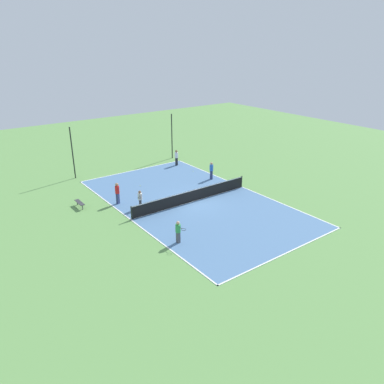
{
  "coord_description": "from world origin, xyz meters",
  "views": [
    {
      "loc": [
        -17.4,
        -23.54,
        12.71
      ],
      "look_at": [
        0.0,
        0.0,
        0.9
      ],
      "focal_mm": 35.0,
      "sensor_mm": 36.0,
      "label": 1
    }
  ],
  "objects_px": {
    "player_near_white": "(176,157)",
    "fence_post_back_right": "(172,136)",
    "player_coach_red": "(117,192)",
    "tennis_ball_right_alley": "(140,186)",
    "player_far_white": "(140,198)",
    "tennis_ball_left_sideline": "(193,171)",
    "bench": "(80,203)",
    "player_far_green": "(178,231)",
    "player_near_blue": "(211,169)",
    "tennis_net": "(192,196)",
    "fence_post_back_left": "(73,153)"
  },
  "relations": [
    {
      "from": "bench",
      "to": "player_near_white",
      "type": "relative_size",
      "value": 0.85
    },
    {
      "from": "player_far_white",
      "to": "player_near_white",
      "type": "bearing_deg",
      "value": 162.65
    },
    {
      "from": "player_coach_red",
      "to": "tennis_ball_right_alley",
      "type": "distance_m",
      "value": 4.39
    },
    {
      "from": "tennis_net",
      "to": "fence_post_back_right",
      "type": "xyz_separation_m",
      "value": [
        5.82,
        11.77,
        2.0
      ]
    },
    {
      "from": "bench",
      "to": "fence_post_back_left",
      "type": "xyz_separation_m",
      "value": [
        2.28,
        7.17,
        2.19
      ]
    },
    {
      "from": "player_far_white",
      "to": "tennis_ball_left_sideline",
      "type": "bearing_deg",
      "value": 150.02
    },
    {
      "from": "tennis_net",
      "to": "fence_post_back_right",
      "type": "relative_size",
      "value": 2.25
    },
    {
      "from": "player_far_white",
      "to": "fence_post_back_left",
      "type": "bearing_deg",
      "value": -139.64
    },
    {
      "from": "player_near_white",
      "to": "player_far_green",
      "type": "distance_m",
      "value": 17.13
    },
    {
      "from": "tennis_net",
      "to": "tennis_ball_left_sideline",
      "type": "xyz_separation_m",
      "value": [
        4.81,
        6.31,
        -0.52
      ]
    },
    {
      "from": "bench",
      "to": "player_coach_red",
      "type": "xyz_separation_m",
      "value": [
        2.86,
        -1.22,
        0.7
      ]
    },
    {
      "from": "player_near_white",
      "to": "fence_post_back_right",
      "type": "xyz_separation_m",
      "value": [
        1.18,
        2.63,
        1.57
      ]
    },
    {
      "from": "player_near_blue",
      "to": "tennis_ball_left_sideline",
      "type": "xyz_separation_m",
      "value": [
        -0.07,
        2.92,
        -0.97
      ]
    },
    {
      "from": "player_far_green",
      "to": "fence_post_back_left",
      "type": "bearing_deg",
      "value": 179.14
    },
    {
      "from": "tennis_ball_left_sideline",
      "to": "bench",
      "type": "bearing_deg",
      "value": -172.47
    },
    {
      "from": "player_far_white",
      "to": "player_coach_red",
      "type": "bearing_deg",
      "value": -120.78
    },
    {
      "from": "player_far_green",
      "to": "fence_post_back_left",
      "type": "height_order",
      "value": "fence_post_back_left"
    },
    {
      "from": "player_coach_red",
      "to": "fence_post_back_left",
      "type": "height_order",
      "value": "fence_post_back_left"
    },
    {
      "from": "bench",
      "to": "fence_post_back_right",
      "type": "distance_m",
      "value": 15.82
    },
    {
      "from": "player_coach_red",
      "to": "player_far_white",
      "type": "relative_size",
      "value": 1.2
    },
    {
      "from": "tennis_ball_left_sideline",
      "to": "player_far_green",
      "type": "bearing_deg",
      "value": -130.47
    },
    {
      "from": "bench",
      "to": "player_far_white",
      "type": "relative_size",
      "value": 0.95
    },
    {
      "from": "player_near_blue",
      "to": "player_far_white",
      "type": "distance_m",
      "value": 9.29
    },
    {
      "from": "player_coach_red",
      "to": "player_far_white",
      "type": "height_order",
      "value": "player_coach_red"
    },
    {
      "from": "tennis_net",
      "to": "fence_post_back_left",
      "type": "xyz_separation_m",
      "value": [
        -5.82,
        11.77,
        2.0
      ]
    },
    {
      "from": "player_near_blue",
      "to": "fence_post_back_right",
      "type": "distance_m",
      "value": 8.58
    },
    {
      "from": "player_coach_red",
      "to": "player_far_green",
      "type": "xyz_separation_m",
      "value": [
        0.34,
        -8.46,
        -0.16
      ]
    },
    {
      "from": "tennis_ball_left_sideline",
      "to": "fence_post_back_left",
      "type": "distance_m",
      "value": 12.22
    },
    {
      "from": "bench",
      "to": "player_near_blue",
      "type": "xyz_separation_m",
      "value": [
        12.98,
        -1.22,
        0.64
      ]
    },
    {
      "from": "player_coach_red",
      "to": "tennis_ball_right_alley",
      "type": "bearing_deg",
      "value": -172.02
    },
    {
      "from": "tennis_ball_right_alley",
      "to": "tennis_ball_left_sideline",
      "type": "distance_m",
      "value": 6.59
    },
    {
      "from": "player_coach_red",
      "to": "tennis_ball_right_alley",
      "type": "height_order",
      "value": "player_coach_red"
    },
    {
      "from": "tennis_ball_right_alley",
      "to": "tennis_ball_left_sideline",
      "type": "xyz_separation_m",
      "value": [
        6.57,
        0.46,
        0.0
      ]
    },
    {
      "from": "player_near_blue",
      "to": "player_coach_red",
      "type": "distance_m",
      "value": 10.12
    },
    {
      "from": "fence_post_back_left",
      "to": "player_far_green",
      "type": "bearing_deg",
      "value": -86.88
    },
    {
      "from": "player_near_white",
      "to": "player_far_green",
      "type": "relative_size",
      "value": 1.08
    },
    {
      "from": "player_far_white",
      "to": "player_near_white",
      "type": "height_order",
      "value": "player_near_white"
    },
    {
      "from": "player_near_white",
      "to": "fence_post_back_right",
      "type": "height_order",
      "value": "fence_post_back_right"
    },
    {
      "from": "tennis_ball_right_alley",
      "to": "fence_post_back_left",
      "type": "distance_m",
      "value": 7.61
    },
    {
      "from": "player_far_white",
      "to": "fence_post_back_right",
      "type": "distance_m",
      "value": 14.52
    },
    {
      "from": "bench",
      "to": "tennis_ball_left_sideline",
      "type": "relative_size",
      "value": 21.59
    },
    {
      "from": "bench",
      "to": "player_coach_red",
      "type": "height_order",
      "value": "player_coach_red"
    },
    {
      "from": "tennis_net",
      "to": "tennis_ball_right_alley",
      "type": "distance_m",
      "value": 6.13
    },
    {
      "from": "tennis_net",
      "to": "tennis_ball_left_sideline",
      "type": "height_order",
      "value": "tennis_net"
    },
    {
      "from": "bench",
      "to": "player_near_white",
      "type": "distance_m",
      "value": 13.55
    },
    {
      "from": "tennis_ball_right_alley",
      "to": "player_coach_red",
      "type": "bearing_deg",
      "value": -144.64
    },
    {
      "from": "player_near_blue",
      "to": "fence_post_back_right",
      "type": "bearing_deg",
      "value": -66.89
    },
    {
      "from": "tennis_net",
      "to": "fence_post_back_left",
      "type": "height_order",
      "value": "fence_post_back_left"
    },
    {
      "from": "player_far_green",
      "to": "tennis_ball_right_alley",
      "type": "xyz_separation_m",
      "value": [
        3.14,
        10.92,
        -0.88
      ]
    },
    {
      "from": "bench",
      "to": "tennis_ball_right_alley",
      "type": "xyz_separation_m",
      "value": [
        6.34,
        1.25,
        -0.33
      ]
    }
  ]
}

